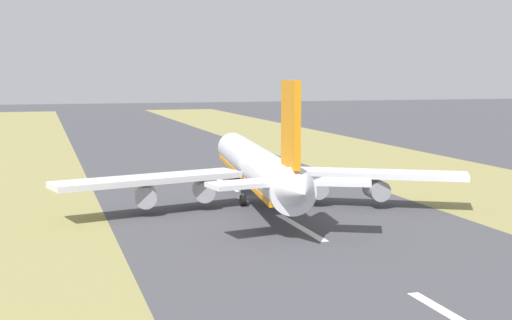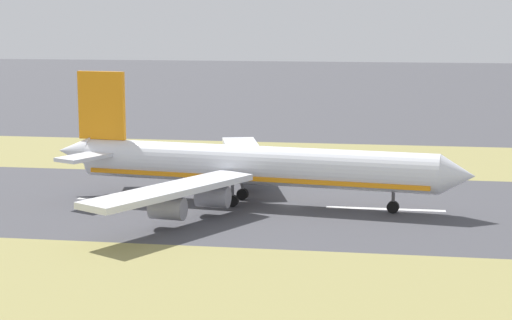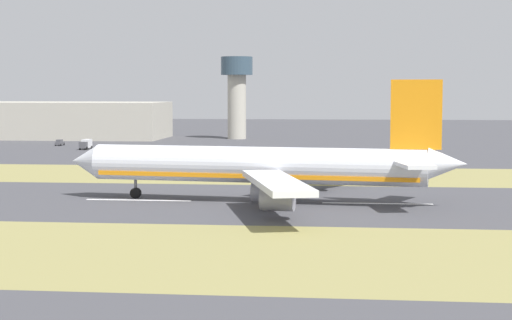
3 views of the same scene
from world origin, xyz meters
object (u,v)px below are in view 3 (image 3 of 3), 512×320
terminal_building (69,120)px  service_truck (86,144)px  control_tower (237,88)px  airplane_main_jet (267,166)px  apron_car (60,143)px

terminal_building → service_truck: (-60.14, -25.51, -5.28)m
control_tower → service_truck: size_ratio=5.07×
airplane_main_jet → control_tower: bearing=9.0°
control_tower → airplane_main_jet: bearing=-171.0°
service_truck → control_tower: bearing=-32.4°
service_truck → apron_car: service_truck is taller
control_tower → apron_car: (-45.26, 53.89, -18.15)m
service_truck → terminal_building: bearing=23.0°
control_tower → service_truck: (-62.33, 39.54, -17.49)m
airplane_main_jet → service_truck: (119.75, 68.52, -4.36)m
terminal_building → control_tower: size_ratio=2.38×
apron_car → terminal_building: bearing=14.5°
airplane_main_jet → apron_car: bearing=31.2°
airplane_main_jet → control_tower: size_ratio=2.16×
airplane_main_jet → apron_car: airplane_main_jet is taller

